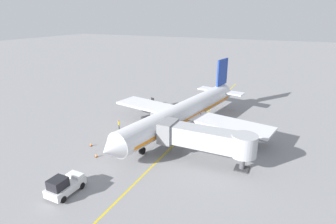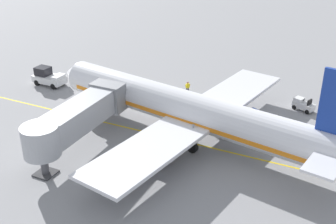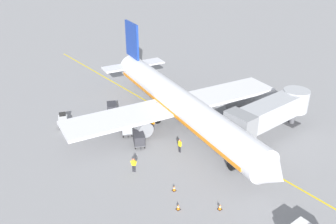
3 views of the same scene
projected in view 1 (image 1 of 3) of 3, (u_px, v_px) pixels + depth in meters
ground_plane at (186, 133)px, 47.24m from camera, size 400.00×400.00×0.00m
gate_lead_in_line at (186, 133)px, 47.23m from camera, size 0.24×80.00×0.01m
parked_airliner at (184, 112)px, 47.94m from camera, size 30.45×37.21×10.63m
jet_bridge at (206, 138)px, 37.17m from camera, size 13.46×3.50×4.98m
pushback_tractor at (64, 185)px, 30.94m from camera, size 2.30×4.45×2.40m
baggage_tug_lead at (150, 102)px, 61.59m from camera, size 2.04×2.77×1.62m
baggage_cart_front at (147, 120)px, 50.74m from camera, size 2.17×2.89×1.58m
baggage_cart_second_in_train at (157, 115)px, 53.33m from camera, size 2.17×2.89×1.58m
baggage_cart_third_in_train at (167, 111)px, 55.58m from camera, size 2.17×2.89×1.58m
baggage_cart_tail_end at (176, 107)px, 57.86m from camera, size 2.17×2.89×1.58m
ground_crew_wing_walker at (119, 124)px, 48.68m from camera, size 0.54×0.61×1.69m
ground_crew_loader at (169, 119)px, 50.99m from camera, size 0.30×0.73×1.69m
ground_crew_marshaller at (150, 131)px, 45.98m from camera, size 0.29×0.73×1.69m
safety_cone_nose_left at (96, 155)px, 39.26m from camera, size 0.36×0.36×0.59m
safety_cone_nose_right at (108, 140)px, 43.95m from camera, size 0.36×0.36×0.59m
safety_cone_wing_tip at (91, 144)px, 42.55m from camera, size 0.36×0.36×0.59m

